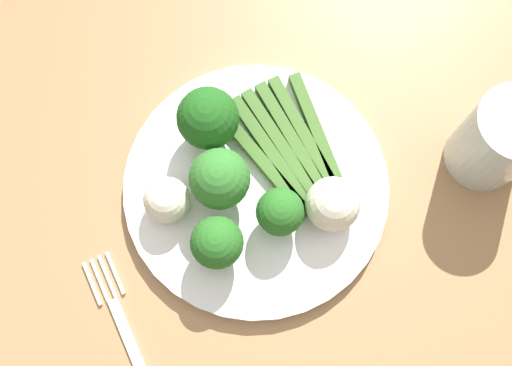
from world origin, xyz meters
name	(u,v)px	position (x,y,z in m)	size (l,w,h in m)	color
ground_plane	(261,279)	(0.00, 0.00, -0.01)	(6.00, 6.00, 0.02)	tan
dining_table	(265,213)	(0.00, 0.00, 0.62)	(1.13, 0.86, 0.73)	#9E754C
plate	(256,187)	(-0.01, 0.01, 0.74)	(0.26, 0.26, 0.01)	white
asparagus_bundle	(288,146)	(0.04, 0.01, 0.75)	(0.10, 0.15, 0.01)	#3D6626
broccoli_near_center	(220,179)	(-0.04, 0.02, 0.79)	(0.06, 0.06, 0.07)	#609E3D
broccoli_back	(280,212)	(-0.02, -0.04, 0.78)	(0.04, 0.04, 0.06)	#568E33
broccoli_back_right	(208,119)	(-0.01, 0.07, 0.79)	(0.06, 0.06, 0.07)	#4C7F2B
broccoli_left	(217,243)	(-0.08, -0.02, 0.78)	(0.05, 0.05, 0.06)	#568E33
cauliflower_mid	(333,204)	(0.03, -0.06, 0.77)	(0.05, 0.05, 0.05)	white
cauliflower_front	(167,200)	(-0.09, 0.05, 0.77)	(0.04, 0.04, 0.04)	white
fork	(126,333)	(-0.20, -0.02, 0.73)	(0.07, 0.16, 0.00)	silver
water_glass	(499,140)	(0.18, -0.13, 0.78)	(0.08, 0.08, 0.10)	silver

